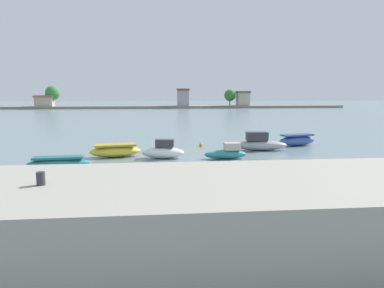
{
  "coord_description": "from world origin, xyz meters",
  "views": [
    {
      "loc": [
        0.08,
        -19.97,
        5.84
      ],
      "look_at": [
        3.76,
        15.43,
        0.65
      ],
      "focal_mm": 33.88,
      "sensor_mm": 36.0,
      "label": 1
    }
  ],
  "objects_px": {
    "mooring_buoy_0": "(201,145)",
    "moored_boat_3": "(227,153)",
    "moored_boat_5": "(297,140)",
    "mooring_bollard": "(41,178)",
    "moored_boat_1": "(115,151)",
    "moored_boat_4": "(260,144)",
    "moored_boat_0": "(59,163)",
    "moored_boat_2": "(163,151)"
  },
  "relations": [
    {
      "from": "mooring_buoy_0",
      "to": "moored_boat_5",
      "type": "bearing_deg",
      "value": -1.71
    },
    {
      "from": "moored_boat_2",
      "to": "moored_boat_3",
      "type": "height_order",
      "value": "moored_boat_2"
    },
    {
      "from": "moored_boat_5",
      "to": "moored_boat_3",
      "type": "bearing_deg",
      "value": -158.9
    },
    {
      "from": "mooring_bollard",
      "to": "moored_boat_1",
      "type": "bearing_deg",
      "value": 88.52
    },
    {
      "from": "moored_boat_1",
      "to": "moored_boat_3",
      "type": "xyz_separation_m",
      "value": [
        9.77,
        -1.99,
        -0.03
      ]
    },
    {
      "from": "moored_boat_4",
      "to": "moored_boat_1",
      "type": "bearing_deg",
      "value": -166.53
    },
    {
      "from": "moored_boat_2",
      "to": "moored_boat_3",
      "type": "distance_m",
      "value": 5.58
    },
    {
      "from": "mooring_buoy_0",
      "to": "moored_boat_2",
      "type": "bearing_deg",
      "value": -123.15
    },
    {
      "from": "moored_boat_3",
      "to": "moored_boat_5",
      "type": "xyz_separation_m",
      "value": [
        9.1,
        6.84,
        0.07
      ]
    },
    {
      "from": "mooring_buoy_0",
      "to": "moored_boat_3",
      "type": "bearing_deg",
      "value": -79.17
    },
    {
      "from": "mooring_buoy_0",
      "to": "mooring_bollard",
      "type": "bearing_deg",
      "value": -109.78
    },
    {
      "from": "moored_boat_2",
      "to": "moored_boat_4",
      "type": "xyz_separation_m",
      "value": [
        9.69,
        3.33,
        0.05
      ]
    },
    {
      "from": "mooring_bollard",
      "to": "moored_boat_2",
      "type": "height_order",
      "value": "mooring_bollard"
    },
    {
      "from": "moored_boat_0",
      "to": "mooring_bollard",
      "type": "bearing_deg",
      "value": -81.95
    },
    {
      "from": "moored_boat_1",
      "to": "moored_boat_0",
      "type": "bearing_deg",
      "value": -141.19
    },
    {
      "from": "mooring_bollard",
      "to": "moored_boat_0",
      "type": "height_order",
      "value": "mooring_bollard"
    },
    {
      "from": "mooring_buoy_0",
      "to": "moored_boat_4",
      "type": "bearing_deg",
      "value": -28.62
    },
    {
      "from": "moored_boat_1",
      "to": "moored_boat_5",
      "type": "distance_m",
      "value": 19.49
    },
    {
      "from": "mooring_bollard",
      "to": "mooring_buoy_0",
      "type": "xyz_separation_m",
      "value": [
        8.91,
        24.78,
        -2.58
      ]
    },
    {
      "from": "mooring_bollard",
      "to": "moored_boat_0",
      "type": "relative_size",
      "value": 0.1
    },
    {
      "from": "moored_boat_1",
      "to": "mooring_buoy_0",
      "type": "distance_m",
      "value": 9.87
    },
    {
      "from": "mooring_bollard",
      "to": "moored_boat_1",
      "type": "relative_size",
      "value": 0.1
    },
    {
      "from": "mooring_bollard",
      "to": "moored_boat_5",
      "type": "relative_size",
      "value": 0.1
    },
    {
      "from": "moored_boat_3",
      "to": "moored_boat_1",
      "type": "bearing_deg",
      "value": 168.06
    },
    {
      "from": "moored_boat_1",
      "to": "moored_boat_2",
      "type": "xyz_separation_m",
      "value": [
        4.26,
        -1.19,
        0.07
      ]
    },
    {
      "from": "mooring_bollard",
      "to": "moored_boat_1",
      "type": "height_order",
      "value": "mooring_bollard"
    },
    {
      "from": "moored_boat_3",
      "to": "moored_boat_2",
      "type": "bearing_deg",
      "value": 171.3
    },
    {
      "from": "mooring_bollard",
      "to": "mooring_buoy_0",
      "type": "height_order",
      "value": "mooring_bollard"
    },
    {
      "from": "moored_boat_0",
      "to": "moored_boat_1",
      "type": "relative_size",
      "value": 1.0
    },
    {
      "from": "mooring_bollard",
      "to": "moored_boat_2",
      "type": "bearing_deg",
      "value": 75.51
    },
    {
      "from": "moored_boat_3",
      "to": "moored_boat_5",
      "type": "bearing_deg",
      "value": 36.47
    },
    {
      "from": "moored_boat_2",
      "to": "moored_boat_4",
      "type": "bearing_deg",
      "value": 28.19
    },
    {
      "from": "moored_boat_0",
      "to": "moored_boat_2",
      "type": "relative_size",
      "value": 1.21
    },
    {
      "from": "moored_boat_2",
      "to": "moored_boat_3",
      "type": "bearing_deg",
      "value": 0.96
    },
    {
      "from": "moored_boat_1",
      "to": "mooring_buoy_0",
      "type": "height_order",
      "value": "moored_boat_1"
    },
    {
      "from": "moored_boat_3",
      "to": "mooring_buoy_0",
      "type": "distance_m",
      "value": 7.29
    },
    {
      "from": "moored_boat_2",
      "to": "moored_boat_1",
      "type": "bearing_deg",
      "value": 173.64
    },
    {
      "from": "moored_boat_2",
      "to": "mooring_buoy_0",
      "type": "bearing_deg",
      "value": 66.06
    },
    {
      "from": "mooring_buoy_0",
      "to": "moored_boat_0",
      "type": "bearing_deg",
      "value": -142.02
    },
    {
      "from": "mooring_bollard",
      "to": "moored_boat_3",
      "type": "relative_size",
      "value": 0.13
    },
    {
      "from": "mooring_bollard",
      "to": "moored_boat_2",
      "type": "distance_m",
      "value": 19.15
    },
    {
      "from": "moored_boat_4",
      "to": "mooring_buoy_0",
      "type": "bearing_deg",
      "value": 156.1
    }
  ]
}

